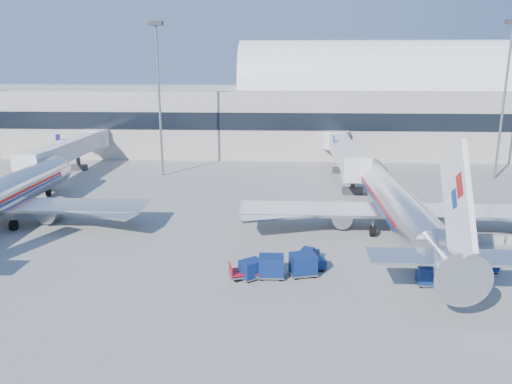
# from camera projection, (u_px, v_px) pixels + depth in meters

# --- Properties ---
(ground) EXTENTS (260.00, 260.00, 0.00)m
(ground) POSITION_uv_depth(u_px,v_px,m) (299.00, 248.00, 46.86)
(ground) COLOR gray
(ground) RESTS_ON ground
(terminal) EXTENTS (170.00, 28.15, 21.00)m
(terminal) POSITION_uv_depth(u_px,v_px,m) (223.00, 111.00, 99.72)
(terminal) COLOR #B2AA9E
(terminal) RESTS_ON ground
(airliner_main) EXTENTS (32.00, 37.26, 12.07)m
(airliner_main) POSITION_uv_depth(u_px,v_px,m) (398.00, 206.00, 49.98)
(airliner_main) COLOR silver
(airliner_main) RESTS_ON ground
(jetbridge_near) EXTENTS (4.40, 27.50, 6.25)m
(jetbridge_near) POSITION_uv_depth(u_px,v_px,m) (344.00, 151.00, 75.27)
(jetbridge_near) COLOR silver
(jetbridge_near) RESTS_ON ground
(jetbridge_mid) EXTENTS (4.40, 27.50, 6.25)m
(jetbridge_mid) POSITION_uv_depth(u_px,v_px,m) (71.00, 148.00, 77.34)
(jetbridge_mid) COLOR silver
(jetbridge_mid) RESTS_ON ground
(mast_west) EXTENTS (2.00, 1.20, 22.60)m
(mast_west) POSITION_uv_depth(u_px,v_px,m) (158.00, 77.00, 73.11)
(mast_west) COLOR slate
(mast_west) RESTS_ON ground
(mast_east) EXTENTS (2.00, 1.20, 22.60)m
(mast_east) POSITION_uv_depth(u_px,v_px,m) (507.00, 77.00, 70.64)
(mast_east) COLOR slate
(mast_east) RESTS_ON ground
(barrier_near) EXTENTS (3.00, 0.55, 0.90)m
(barrier_near) POSITION_uv_depth(u_px,v_px,m) (487.00, 239.00, 47.79)
(barrier_near) COLOR #9E9E96
(barrier_near) RESTS_ON ground
(tug_lead) EXTENTS (2.58, 1.60, 1.57)m
(tug_lead) POSITION_uv_depth(u_px,v_px,m) (310.00, 262.00, 41.70)
(tug_lead) COLOR #0A1C4E
(tug_lead) RESTS_ON ground
(tug_right) EXTENTS (2.69, 2.73, 1.67)m
(tug_right) POSITION_uv_depth(u_px,v_px,m) (468.00, 265.00, 40.94)
(tug_right) COLOR #0A1C4E
(tug_right) RESTS_ON ground
(tug_left) EXTENTS (1.89, 2.48, 1.45)m
(tug_left) POSITION_uv_depth(u_px,v_px,m) (309.00, 255.00, 43.28)
(tug_left) COLOR #0A1C4E
(tug_left) RESTS_ON ground
(cart_train_a) EXTENTS (2.48, 2.13, 1.88)m
(cart_train_a) POSITION_uv_depth(u_px,v_px,m) (303.00, 264.00, 40.44)
(cart_train_a) COLOR #0A1C4E
(cart_train_a) RESTS_ON ground
(cart_train_b) EXTENTS (2.11, 1.61, 1.86)m
(cart_train_b) POSITION_uv_depth(u_px,v_px,m) (271.00, 266.00, 40.07)
(cart_train_b) COLOR #0A1C4E
(cart_train_b) RESTS_ON ground
(cart_train_c) EXTENTS (2.25, 2.17, 1.57)m
(cart_train_c) POSITION_uv_depth(u_px,v_px,m) (251.00, 269.00, 39.91)
(cart_train_c) COLOR #0A1C4E
(cart_train_c) RESTS_ON ground
(cart_solo_near) EXTENTS (1.87, 1.45, 1.61)m
(cart_solo_near) POSITION_uv_depth(u_px,v_px,m) (429.00, 275.00, 38.71)
(cart_solo_near) COLOR #0A1C4E
(cart_solo_near) RESTS_ON ground
(cart_solo_far) EXTENTS (1.91, 1.58, 1.52)m
(cart_solo_far) POSITION_uv_depth(u_px,v_px,m) (486.00, 263.00, 41.26)
(cart_solo_far) COLOR #0A1C4E
(cart_solo_far) RESTS_ON ground
(cart_open_red) EXTENTS (2.67, 2.17, 0.63)m
(cart_open_red) POSITION_uv_depth(u_px,v_px,m) (245.00, 273.00, 40.10)
(cart_open_red) COLOR slate
(cart_open_red) RESTS_ON ground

